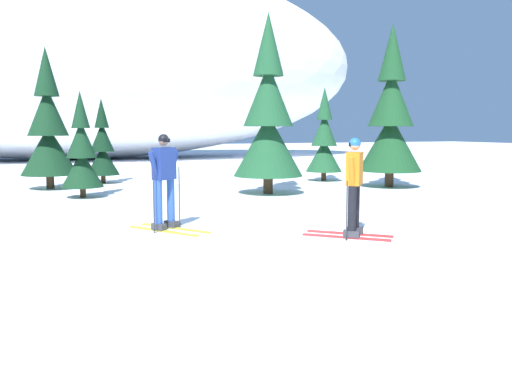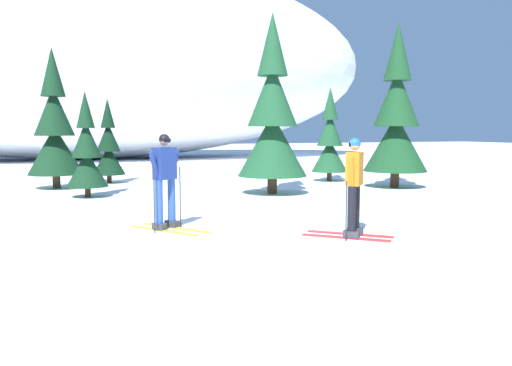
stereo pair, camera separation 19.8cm
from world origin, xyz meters
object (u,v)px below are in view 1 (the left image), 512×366
(skier_navy_jacket, at_px, (165,179))
(pine_tree_far_right, at_px, (391,120))
(pine_tree_center_left, at_px, (82,153))
(pine_tree_center, at_px, (102,148))
(skier_orange_jacket, at_px, (354,184))
(pine_tree_right, at_px, (324,142))
(pine_tree_left, at_px, (48,130))
(pine_tree_center_right, at_px, (268,119))

(skier_navy_jacket, height_order, pine_tree_far_right, pine_tree_far_right)
(pine_tree_center_left, relative_size, pine_tree_center, 0.99)
(skier_orange_jacket, relative_size, pine_tree_far_right, 0.33)
(skier_orange_jacket, relative_size, pine_tree_right, 0.51)
(skier_navy_jacket, relative_size, pine_tree_left, 0.40)
(pine_tree_center, bearing_deg, pine_tree_center_left, -103.39)
(skier_navy_jacket, xyz_separation_m, pine_tree_left, (-2.05, 8.42, 0.95))
(skier_orange_jacket, xyz_separation_m, pine_tree_right, (4.63, 9.34, 0.52))
(skier_navy_jacket, height_order, pine_tree_center_right, pine_tree_center_right)
(pine_tree_left, xyz_separation_m, pine_tree_far_right, (10.72, -3.72, 0.34))
(pine_tree_left, height_order, pine_tree_right, pine_tree_left)
(skier_orange_jacket, relative_size, skier_navy_jacket, 0.97)
(skier_navy_jacket, height_order, pine_tree_center_left, pine_tree_center_left)
(pine_tree_center_left, bearing_deg, skier_orange_jacket, -60.93)
(pine_tree_center_left, distance_m, pine_tree_center_right, 5.51)
(pine_tree_center_right, height_order, pine_tree_far_right, pine_tree_far_right)
(pine_tree_left, distance_m, pine_tree_right, 9.78)
(pine_tree_left, xyz_separation_m, pine_tree_right, (9.71, -1.00, -0.46))
(skier_orange_jacket, height_order, pine_tree_right, pine_tree_right)
(skier_orange_jacket, relative_size, pine_tree_left, 0.39)
(pine_tree_far_right, bearing_deg, pine_tree_center_left, 174.35)
(skier_navy_jacket, bearing_deg, skier_orange_jacket, -32.37)
(pine_tree_center_left, bearing_deg, pine_tree_left, 107.42)
(pine_tree_left, height_order, pine_tree_center_right, pine_tree_center_right)
(pine_tree_center, xyz_separation_m, pine_tree_center_right, (4.36, -5.08, 0.98))
(pine_tree_center_left, height_order, pine_tree_far_right, pine_tree_far_right)
(skier_navy_jacket, distance_m, pine_tree_center_left, 5.80)
(skier_orange_jacket, xyz_separation_m, pine_tree_center_left, (-4.22, 7.59, 0.31))
(pine_tree_center, relative_size, pine_tree_right, 0.87)
(pine_tree_center, bearing_deg, pine_tree_left, -146.49)
(pine_tree_far_right, bearing_deg, pine_tree_center_right, -177.97)
(pine_tree_center, bearing_deg, pine_tree_center_right, -49.33)
(skier_navy_jacket, distance_m, pine_tree_far_right, 9.94)
(skier_navy_jacket, xyz_separation_m, pine_tree_center_right, (4.11, 4.53, 1.28))
(pine_tree_far_right, bearing_deg, skier_navy_jacket, -151.57)
(pine_tree_center_right, bearing_deg, pine_tree_center_left, 167.90)
(skier_navy_jacket, height_order, pine_tree_center, pine_tree_center)
(pine_tree_left, height_order, pine_tree_center_left, pine_tree_left)
(skier_orange_jacket, bearing_deg, pine_tree_right, 63.64)
(pine_tree_center, relative_size, pine_tree_far_right, 0.56)
(pine_tree_left, bearing_deg, pine_tree_center_left, -72.58)
(skier_orange_jacket, xyz_separation_m, pine_tree_left, (-5.08, 10.34, 0.98))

